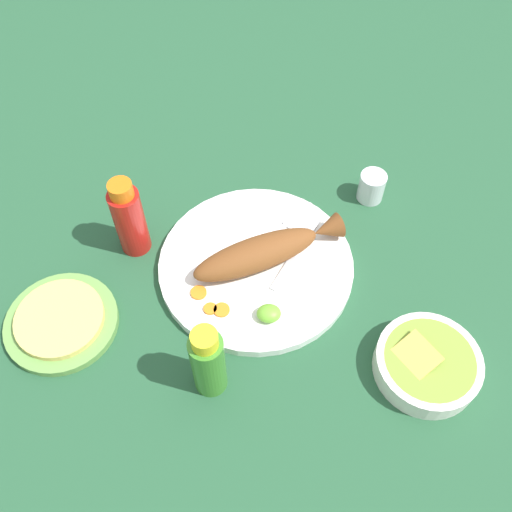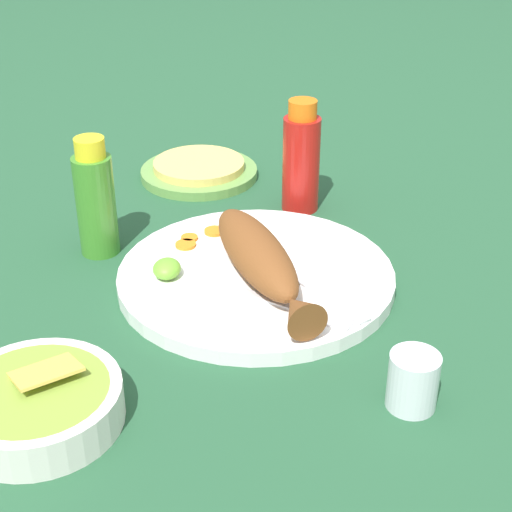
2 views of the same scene
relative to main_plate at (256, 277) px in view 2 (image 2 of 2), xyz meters
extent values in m
plane|color=#235133|center=(0.00, 0.00, -0.01)|extent=(4.00, 4.00, 0.00)
cylinder|color=white|center=(0.00, 0.00, 0.00)|extent=(0.33, 0.33, 0.02)
ellipsoid|color=brown|center=(0.00, 0.00, 0.03)|extent=(0.23, 0.14, 0.05)
cone|color=brown|center=(-0.12, -0.05, 0.03)|extent=(0.06, 0.06, 0.05)
cube|color=silver|center=(-0.01, -0.04, 0.01)|extent=(0.10, 0.08, 0.00)
cube|color=silver|center=(-0.08, -0.10, 0.01)|extent=(0.07, 0.06, 0.00)
cube|color=silver|center=(-0.05, 0.01, 0.01)|extent=(0.07, 0.10, 0.00)
cube|color=silver|center=(-0.10, -0.07, 0.01)|extent=(0.05, 0.07, 0.00)
cylinder|color=orange|center=(0.08, 0.09, 0.01)|extent=(0.02, 0.02, 0.00)
cylinder|color=orange|center=(0.10, 0.06, 0.01)|extent=(0.03, 0.03, 0.00)
cylinder|color=orange|center=(0.06, 0.09, 0.01)|extent=(0.03, 0.03, 0.00)
ellipsoid|color=#6BB233|center=(-0.02, 0.10, 0.02)|extent=(0.04, 0.03, 0.02)
cylinder|color=#B21914|center=(0.21, -0.06, 0.06)|extent=(0.05, 0.05, 0.14)
cylinder|color=orange|center=(0.21, -0.06, 0.14)|extent=(0.04, 0.04, 0.03)
cylinder|color=#3D8428|center=(0.07, 0.20, 0.06)|extent=(0.05, 0.05, 0.13)
cylinder|color=yellow|center=(0.07, 0.20, 0.13)|extent=(0.04, 0.04, 0.03)
cylinder|color=silver|center=(-0.22, -0.16, 0.02)|extent=(0.05, 0.05, 0.06)
cylinder|color=white|center=(-0.22, -0.16, 0.00)|extent=(0.04, 0.04, 0.03)
cylinder|color=white|center=(-0.25, 0.19, 0.01)|extent=(0.16, 0.16, 0.04)
cylinder|color=olive|center=(-0.25, 0.19, 0.02)|extent=(0.14, 0.14, 0.01)
cube|color=gold|center=(-0.23, 0.19, 0.03)|extent=(0.09, 0.09, 0.02)
cylinder|color=#6B9E4C|center=(0.32, 0.10, 0.00)|extent=(0.18, 0.18, 0.01)
cylinder|color=#E0C666|center=(0.32, 0.10, 0.01)|extent=(0.14, 0.14, 0.01)
camera|label=1|loc=(0.02, 0.54, 0.81)|focal=40.00mm
camera|label=2|loc=(-0.81, -0.03, 0.49)|focal=55.00mm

